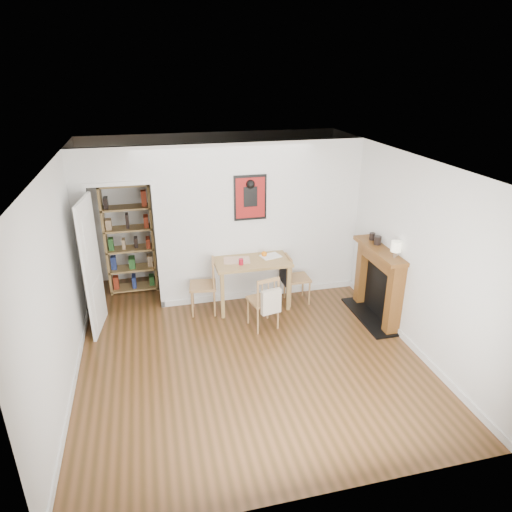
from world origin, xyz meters
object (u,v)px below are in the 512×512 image
object	(u,v)px
bookshelf	(129,239)
ceramic_jar_b	(372,236)
red_glass	(241,262)
dining_table	(251,265)
chair_front	(263,301)
ceramic_jar_a	(378,240)
notebook	(271,256)
chair_right	(296,278)
chair_left	(203,286)
fireplace	(379,281)
mantel_lamp	(396,247)
orange_fruit	(264,254)

from	to	relation	value
bookshelf	ceramic_jar_b	size ratio (longest dim) A/B	17.28
bookshelf	red_glass	distance (m)	2.07
dining_table	red_glass	xyz separation A→B (m)	(-0.20, -0.17, 0.14)
bookshelf	ceramic_jar_b	xyz separation A→B (m)	(3.69, -1.52, 0.27)
chair_front	ceramic_jar_a	bearing A→B (deg)	0.92
notebook	red_glass	bearing A→B (deg)	-159.10
chair_right	ceramic_jar_a	size ratio (longest dim) A/B	6.45
chair_left	fireplace	world-z (taller)	fireplace
chair_right	bookshelf	bearing A→B (deg)	157.01
chair_front	notebook	distance (m)	0.89
chair_front	bookshelf	bearing A→B (deg)	137.29
chair_front	mantel_lamp	xyz separation A→B (m)	(1.80, -0.47, 0.86)
ceramic_jar_b	fireplace	bearing A→B (deg)	-90.99
orange_fruit	red_glass	bearing A→B (deg)	-151.97
chair_left	mantel_lamp	world-z (taller)	mantel_lamp
chair_right	orange_fruit	size ratio (longest dim) A/B	9.40
mantel_lamp	ceramic_jar_a	distance (m)	0.51
bookshelf	mantel_lamp	size ratio (longest dim) A/B	8.33
dining_table	chair_left	distance (m)	0.84
fireplace	notebook	size ratio (longest dim) A/B	4.08
orange_fruit	dining_table	bearing A→B (deg)	-165.48
chair_front	bookshelf	size ratio (longest dim) A/B	0.45
chair_left	ceramic_jar_b	world-z (taller)	ceramic_jar_b
mantel_lamp	orange_fruit	bearing A→B (deg)	141.80
fireplace	red_glass	xyz separation A→B (m)	(-2.00, 0.67, 0.24)
mantel_lamp	chair_left	bearing A→B (deg)	156.33
chair_left	fireplace	xyz separation A→B (m)	(2.60, -0.80, 0.17)
red_glass	dining_table	bearing A→B (deg)	40.01
chair_left	chair_front	world-z (taller)	chair_left
ceramic_jar_a	dining_table	bearing A→B (deg)	159.10
fireplace	orange_fruit	size ratio (longest dim) A/B	13.99
dining_table	fireplace	world-z (taller)	fireplace
chair_right	notebook	xyz separation A→B (m)	(-0.41, 0.11, 0.38)
chair_right	chair_left	bearing A→B (deg)	178.86
mantel_lamp	fireplace	bearing A→B (deg)	91.55
ceramic_jar_a	mantel_lamp	bearing A→B (deg)	-88.29
notebook	mantel_lamp	world-z (taller)	mantel_lamp
chair_left	notebook	size ratio (longest dim) A/B	2.93
notebook	fireplace	bearing A→B (deg)	-30.67
chair_left	mantel_lamp	size ratio (longest dim) A/B	3.89
ceramic_jar_a	ceramic_jar_b	size ratio (longest dim) A/B	1.17
dining_table	notebook	xyz separation A→B (m)	(0.33, 0.03, 0.11)
chair_right	red_glass	bearing A→B (deg)	-174.31
bookshelf	orange_fruit	bearing A→B (deg)	-24.86
dining_table	orange_fruit	world-z (taller)	orange_fruit
mantel_lamp	ceramic_jar_b	bearing A→B (deg)	90.27
mantel_lamp	notebook	bearing A→B (deg)	140.58
bookshelf	fireplace	bearing A→B (deg)	-27.02
red_glass	bookshelf	bearing A→B (deg)	144.34
chair_left	mantel_lamp	distance (m)	2.97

